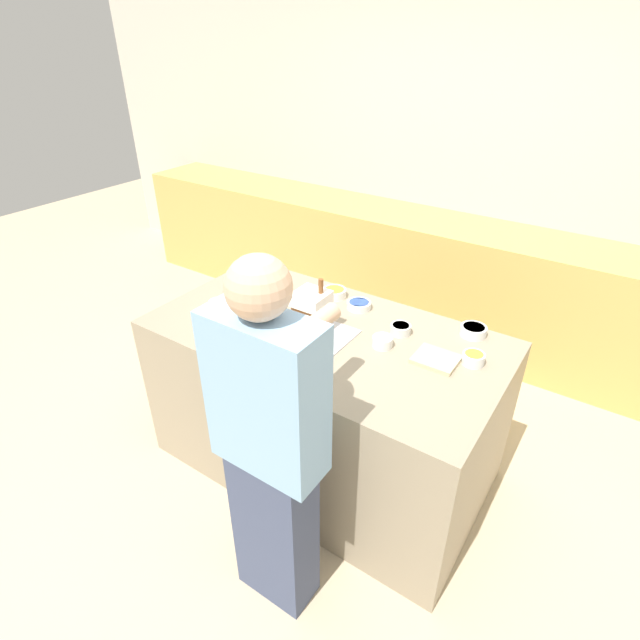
% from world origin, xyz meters
% --- Properties ---
extents(ground_plane, '(12.00, 12.00, 0.00)m').
position_xyz_m(ground_plane, '(0.00, 0.00, 0.00)').
color(ground_plane, '#C6B28E').
extents(wall_back, '(8.00, 0.05, 2.60)m').
position_xyz_m(wall_back, '(0.00, 2.05, 1.30)').
color(wall_back, beige).
rests_on(wall_back, ground_plane).
extents(back_cabinet_block, '(6.00, 0.60, 0.95)m').
position_xyz_m(back_cabinet_block, '(0.00, 1.72, 0.47)').
color(back_cabinet_block, tan).
rests_on(back_cabinet_block, ground_plane).
extents(kitchen_island, '(1.77, 0.96, 0.89)m').
position_xyz_m(kitchen_island, '(0.00, 0.00, 0.45)').
color(kitchen_island, gray).
rests_on(kitchen_island, ground_plane).
extents(baking_tray, '(0.42, 0.28, 0.01)m').
position_xyz_m(baking_tray, '(-0.05, -0.04, 0.90)').
color(baking_tray, silver).
rests_on(baking_tray, kitchen_island).
extents(gingerbread_house, '(0.16, 0.16, 0.28)m').
position_xyz_m(gingerbread_house, '(-0.05, -0.04, 1.01)').
color(gingerbread_house, brown).
rests_on(gingerbread_house, baking_tray).
extents(decorative_tree, '(0.12, 0.12, 0.29)m').
position_xyz_m(decorative_tree, '(-0.37, 0.01, 1.04)').
color(decorative_tree, '#33843D').
rests_on(decorative_tree, kitchen_island).
extents(candy_bowl_far_right, '(0.09, 0.09, 0.04)m').
position_xyz_m(candy_bowl_far_right, '(-0.68, 0.36, 0.92)').
color(candy_bowl_far_right, white).
rests_on(candy_bowl_far_right, kitchen_island).
extents(candy_bowl_far_left, '(0.10, 0.10, 0.05)m').
position_xyz_m(candy_bowl_far_left, '(0.32, 0.20, 0.92)').
color(candy_bowl_far_left, silver).
rests_on(candy_bowl_far_left, kitchen_island).
extents(candy_bowl_center_rear, '(0.13, 0.13, 0.04)m').
position_xyz_m(candy_bowl_center_rear, '(0.02, 0.30, 0.92)').
color(candy_bowl_center_rear, white).
rests_on(candy_bowl_center_rear, kitchen_island).
extents(candy_bowl_beside_tree, '(0.10, 0.10, 0.05)m').
position_xyz_m(candy_bowl_beside_tree, '(0.71, 0.15, 0.92)').
color(candy_bowl_beside_tree, white).
rests_on(candy_bowl_beside_tree, kitchen_island).
extents(candy_bowl_behind_tray, '(0.13, 0.13, 0.05)m').
position_xyz_m(candy_bowl_behind_tray, '(0.62, 0.39, 0.92)').
color(candy_bowl_behind_tray, white).
rests_on(candy_bowl_behind_tray, kitchen_island).
extents(candy_bowl_front_corner, '(0.10, 0.10, 0.05)m').
position_xyz_m(candy_bowl_front_corner, '(0.30, 0.05, 0.92)').
color(candy_bowl_front_corner, white).
rests_on(candy_bowl_front_corner, kitchen_island).
extents(candy_bowl_near_tray_left, '(0.13, 0.13, 0.05)m').
position_xyz_m(candy_bowl_near_tray_left, '(-0.16, 0.34, 0.92)').
color(candy_bowl_near_tray_left, white).
rests_on(candy_bowl_near_tray_left, kitchen_island).
extents(cookbook, '(0.20, 0.17, 0.02)m').
position_xyz_m(cookbook, '(0.56, 0.08, 0.90)').
color(cookbook, '#CCB78C').
rests_on(cookbook, kitchen_island).
extents(mug, '(0.10, 0.10, 0.10)m').
position_xyz_m(mug, '(-0.54, -0.19, 0.94)').
color(mug, white).
rests_on(mug, kitchen_island).
extents(person, '(0.43, 0.54, 1.63)m').
position_xyz_m(person, '(0.25, -0.74, 0.84)').
color(person, '#424C6B').
rests_on(person, ground_plane).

